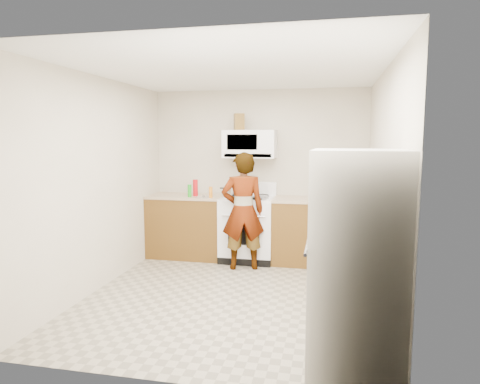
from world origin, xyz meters
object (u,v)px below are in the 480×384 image
(person, at_px, (243,211))
(saucepan, at_px, (234,191))
(gas_range, at_px, (248,227))
(microwave, at_px, (250,144))
(fridge, at_px, (358,264))
(kettle, at_px, (317,192))

(person, xyz_separation_m, saucepan, (-0.24, 0.54, 0.21))
(gas_range, height_order, microwave, microwave)
(person, bearing_deg, gas_range, -104.78)
(person, xyz_separation_m, fridge, (1.37, -2.41, 0.05))
(gas_range, height_order, kettle, gas_range)
(microwave, height_order, person, microwave)
(saucepan, bearing_deg, person, -65.66)
(person, bearing_deg, saucepan, -82.05)
(fridge, height_order, kettle, fridge)
(gas_range, distance_m, microwave, 1.22)
(saucepan, bearing_deg, gas_range, -22.93)
(person, bearing_deg, microwave, -105.14)
(microwave, height_order, kettle, microwave)
(fridge, xyz_separation_m, kettle, (-0.40, 2.94, 0.17))
(kettle, bearing_deg, saucepan, 179.29)
(person, bearing_deg, kettle, -167.72)
(gas_range, distance_m, person, 0.54)
(kettle, xyz_separation_m, saucepan, (-1.21, 0.01, -0.01))
(fridge, bearing_deg, saucepan, 120.80)
(microwave, distance_m, saucepan, 0.73)
(microwave, relative_size, fridge, 0.45)
(kettle, relative_size, saucepan, 0.88)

